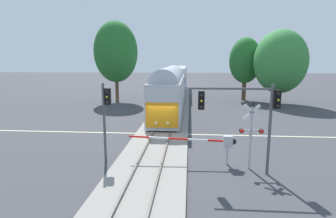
% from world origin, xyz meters
% --- Properties ---
extents(ground_plane, '(220.00, 220.00, 0.00)m').
position_xyz_m(ground_plane, '(0.00, 0.00, 0.00)').
color(ground_plane, '#3D3D42').
extents(road_centre_stripe, '(44.00, 0.20, 0.01)m').
position_xyz_m(road_centre_stripe, '(0.00, 0.00, 0.00)').
color(road_centre_stripe, beige).
rests_on(road_centre_stripe, ground).
extents(railway_track, '(4.40, 80.00, 0.32)m').
position_xyz_m(railway_track, '(0.00, 0.00, 0.10)').
color(railway_track, gray).
rests_on(railway_track, ground).
extents(commuter_train, '(3.04, 41.08, 5.16)m').
position_xyz_m(commuter_train, '(0.00, 18.71, 2.79)').
color(commuter_train, '#B2B7C1').
rests_on(commuter_train, railway_track).
extents(crossing_gate_near, '(6.55, 0.40, 1.80)m').
position_xyz_m(crossing_gate_near, '(3.80, -6.70, 1.42)').
color(crossing_gate_near, '#B7B7BC').
rests_on(crossing_gate_near, ground).
extents(crossing_signal_mast, '(1.36, 0.44, 3.95)m').
position_xyz_m(crossing_signal_mast, '(5.82, -7.33, 2.41)').
color(crossing_signal_mast, '#B2B2B7').
rests_on(crossing_signal_mast, ground).
extents(traffic_signal_median, '(0.53, 0.38, 4.91)m').
position_xyz_m(traffic_signal_median, '(-2.75, -6.79, 3.29)').
color(traffic_signal_median, '#4C4C51').
rests_on(traffic_signal_median, ground).
extents(traffic_signal_near_right, '(4.82, 0.38, 5.02)m').
position_xyz_m(traffic_signal_near_right, '(5.35, -8.06, 3.78)').
color(traffic_signal_near_right, '#4C4C51').
rests_on(traffic_signal_near_right, ground).
extents(maple_right_background, '(7.30, 7.30, 10.42)m').
position_xyz_m(maple_right_background, '(14.92, 17.55, 5.99)').
color(maple_right_background, brown).
rests_on(maple_right_background, ground).
extents(oak_far_right, '(4.84, 4.84, 9.63)m').
position_xyz_m(oak_far_right, '(10.74, 21.05, 6.11)').
color(oak_far_right, brown).
rests_on(oak_far_right, ground).
extents(oak_behind_train, '(6.37, 6.37, 11.85)m').
position_xyz_m(oak_behind_train, '(-8.60, 17.83, 7.38)').
color(oak_behind_train, brown).
rests_on(oak_behind_train, ground).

